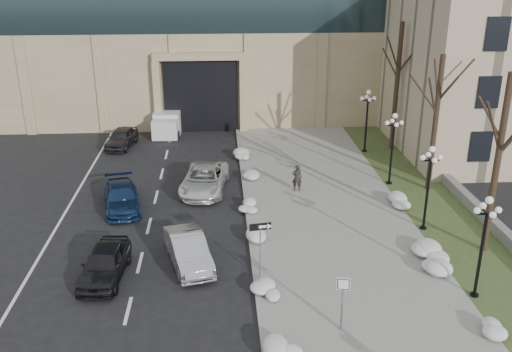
# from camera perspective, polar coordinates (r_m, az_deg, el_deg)

# --- Properties ---
(sidewalk) EXTENTS (9.00, 40.00, 0.12)m
(sidewalk) POSITION_cam_1_polar(r_m,az_deg,el_deg) (32.13, 7.38, -4.35)
(sidewalk) COLOR gray
(sidewalk) RESTS_ON ground
(curb) EXTENTS (0.30, 40.00, 0.14)m
(curb) POSITION_cam_1_polar(r_m,az_deg,el_deg) (31.59, -0.69, -4.61)
(curb) COLOR gray
(curb) RESTS_ON ground
(grass_strip) EXTENTS (4.00, 40.00, 0.10)m
(grass_strip) POSITION_cam_1_polar(r_m,az_deg,el_deg) (33.95, 18.23, -3.87)
(grass_strip) COLOR #354522
(grass_strip) RESTS_ON ground
(stone_wall) EXTENTS (0.50, 30.00, 0.70)m
(stone_wall) POSITION_cam_1_polar(r_m,az_deg,el_deg) (36.28, 20.10, -1.97)
(stone_wall) COLOR gray
(stone_wall) RESTS_ON ground
(car_a) EXTENTS (2.10, 4.54, 1.51)m
(car_a) POSITION_cam_1_polar(r_m,az_deg,el_deg) (27.10, -14.91, -8.42)
(car_a) COLOR black
(car_a) RESTS_ON ground
(car_b) EXTENTS (2.72, 4.84, 1.51)m
(car_b) POSITION_cam_1_polar(r_m,az_deg,el_deg) (27.46, -6.78, -7.38)
(car_b) COLOR #A7A9AF
(car_b) RESTS_ON ground
(car_c) EXTENTS (2.91, 5.11, 1.39)m
(car_c) POSITION_cam_1_polar(r_m,az_deg,el_deg) (34.04, -13.31, -2.08)
(car_c) COLOR navy
(car_c) RESTS_ON ground
(car_d) EXTENTS (3.29, 5.82, 1.54)m
(car_d) POSITION_cam_1_polar(r_m,az_deg,el_deg) (35.74, -5.19, -0.32)
(car_d) COLOR silver
(car_d) RESTS_ON ground
(car_e) EXTENTS (2.41, 4.49, 1.45)m
(car_e) POSITION_cam_1_polar(r_m,az_deg,el_deg) (45.11, -13.31, 3.74)
(car_e) COLOR #2D2D32
(car_e) RESTS_ON ground
(pedestrian) EXTENTS (0.64, 0.44, 1.69)m
(pedestrian) POSITION_cam_1_polar(r_m,az_deg,el_deg) (35.37, 4.12, -0.18)
(pedestrian) COLOR black
(pedestrian) RESTS_ON sidewalk
(box_truck) EXTENTS (2.35, 6.07, 1.90)m
(box_truck) POSITION_cam_1_polar(r_m,az_deg,el_deg) (48.43, -8.72, 5.49)
(box_truck) COLOR silver
(box_truck) RESTS_ON ground
(one_way_sign) EXTENTS (1.05, 0.31, 2.78)m
(one_way_sign) POSITION_cam_1_polar(r_m,az_deg,el_deg) (25.48, 0.81, -5.71)
(one_way_sign) COLOR slate
(one_way_sign) RESTS_ON ground
(keep_sign) EXTENTS (0.52, 0.16, 2.44)m
(keep_sign) POSITION_cam_1_polar(r_m,az_deg,el_deg) (22.45, 8.68, -11.47)
(keep_sign) COLOR slate
(keep_sign) RESTS_ON ground
(snow_clump_c) EXTENTS (1.10, 1.60, 0.36)m
(snow_clump_c) POSITION_cam_1_polar(r_m,az_deg,el_deg) (25.20, 0.76, -11.25)
(snow_clump_c) COLOR white
(snow_clump_c) RESTS_ON sidewalk
(snow_clump_d) EXTENTS (1.10, 1.60, 0.36)m
(snow_clump_d) POSITION_cam_1_polar(r_m,az_deg,el_deg) (29.81, 0.32, -5.78)
(snow_clump_d) COLOR white
(snow_clump_d) RESTS_ON sidewalk
(snow_clump_e) EXTENTS (1.10, 1.60, 0.36)m
(snow_clump_e) POSITION_cam_1_polar(r_m,az_deg,el_deg) (32.92, -0.44, -3.05)
(snow_clump_e) COLOR white
(snow_clump_e) RESTS_ON sidewalk
(snow_clump_f) EXTENTS (1.10, 1.60, 0.36)m
(snow_clump_f) POSITION_cam_1_polar(r_m,az_deg,el_deg) (37.18, -0.19, -0.13)
(snow_clump_f) COLOR white
(snow_clump_f) RESTS_ON sidewalk
(snow_clump_g) EXTENTS (1.10, 1.60, 0.36)m
(snow_clump_g) POSITION_cam_1_polar(r_m,az_deg,el_deg) (41.38, -1.20, 2.12)
(snow_clump_g) COLOR white
(snow_clump_g) RESTS_ON sidewalk
(snow_clump_h) EXTENTS (1.10, 1.60, 0.36)m
(snow_clump_h) POSITION_cam_1_polar(r_m,az_deg,el_deg) (24.29, 22.75, -14.52)
(snow_clump_h) COLOR white
(snow_clump_h) RESTS_ON sidewalk
(snow_clump_i) EXTENTS (1.10, 1.60, 0.36)m
(snow_clump_i) POSITION_cam_1_polar(r_m,az_deg,el_deg) (29.12, 17.09, -7.50)
(snow_clump_i) COLOR white
(snow_clump_i) RESTS_ON sidewalk
(snow_clump_j) EXTENTS (1.10, 1.60, 0.36)m
(snow_clump_j) POSITION_cam_1_polar(r_m,az_deg,el_deg) (34.50, 14.01, -2.55)
(snow_clump_j) COLOR white
(snow_clump_j) RESTS_ON sidewalk
(snow_clump_k) EXTENTS (1.10, 1.60, 0.36)m
(snow_clump_k) POSITION_cam_1_polar(r_m,az_deg,el_deg) (27.98, 17.71, -8.81)
(snow_clump_k) COLOR white
(snow_clump_k) RESTS_ON sidewalk
(lamppost_a) EXTENTS (1.18, 1.18, 4.76)m
(lamppost_a) POSITION_cam_1_polar(r_m,az_deg,el_deg) (25.47, 21.84, -5.41)
(lamppost_a) COLOR black
(lamppost_a) RESTS_ON ground
(lamppost_b) EXTENTS (1.18, 1.18, 4.76)m
(lamppost_b) POSITION_cam_1_polar(r_m,az_deg,el_deg) (30.92, 16.92, -0.10)
(lamppost_b) COLOR black
(lamppost_b) RESTS_ON ground
(lamppost_c) EXTENTS (1.18, 1.18, 4.76)m
(lamppost_c) POSITION_cam_1_polar(r_m,az_deg,el_deg) (36.72, 13.53, 3.57)
(lamppost_c) COLOR black
(lamppost_c) RESTS_ON ground
(lamppost_d) EXTENTS (1.18, 1.18, 4.76)m
(lamppost_d) POSITION_cam_1_polar(r_m,az_deg,el_deg) (42.72, 11.05, 6.23)
(lamppost_d) COLOR black
(lamppost_d) RESTS_ON ground
(tree_near) EXTENTS (3.20, 3.20, 9.00)m
(tree_near) POSITION_cam_1_polar(r_m,az_deg,el_deg) (28.79, 23.29, 3.31)
(tree_near) COLOR black
(tree_near) RESTS_ON ground
(tree_mid) EXTENTS (3.20, 3.20, 8.50)m
(tree_mid) POSITION_cam_1_polar(r_m,az_deg,el_deg) (35.89, 17.69, 6.79)
(tree_mid) COLOR black
(tree_mid) RESTS_ON ground
(tree_far) EXTENTS (3.20, 3.20, 9.50)m
(tree_far) POSITION_cam_1_polar(r_m,az_deg,el_deg) (43.13, 14.05, 10.33)
(tree_far) COLOR black
(tree_far) RESTS_ON ground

